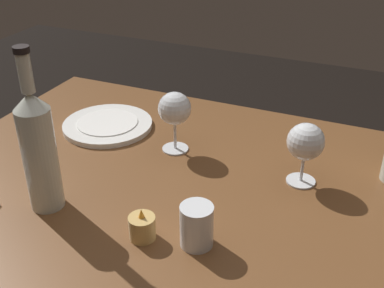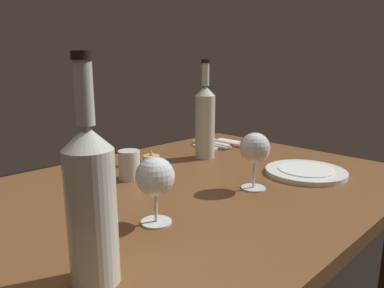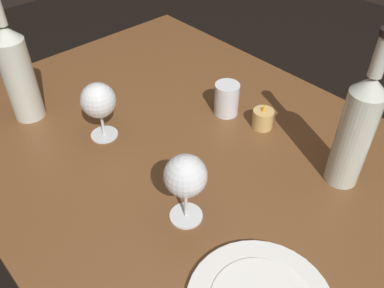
{
  "view_description": "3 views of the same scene",
  "coord_description": "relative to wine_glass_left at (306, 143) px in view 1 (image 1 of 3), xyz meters",
  "views": [
    {
      "loc": [
        -0.34,
        0.82,
        1.36
      ],
      "look_at": [
        0.02,
        -0.02,
        0.84
      ],
      "focal_mm": 45.74,
      "sensor_mm": 36.0,
      "label": 1
    },
    {
      "loc": [
        -0.65,
        -0.67,
        1.07
      ],
      "look_at": [
        0.06,
        0.03,
        0.85
      ],
      "focal_mm": 33.52,
      "sensor_mm": 36.0,
      "label": 2
    },
    {
      "loc": [
        0.51,
        -0.48,
        1.38
      ],
      "look_at": [
        0.03,
        -0.04,
        0.81
      ],
      "focal_mm": 38.15,
      "sensor_mm": 36.0,
      "label": 3
    }
  ],
  "objects": [
    {
      "name": "wine_bottle_second",
      "position": [
        0.47,
        0.3,
        0.04
      ],
      "size": [
        0.07,
        0.07,
        0.35
      ],
      "color": "silver",
      "rests_on": "dining_table"
    },
    {
      "name": "wine_glass_right",
      "position": [
        0.32,
        -0.02,
        0.01
      ],
      "size": [
        0.08,
        0.08,
        0.15
      ],
      "color": "white",
      "rests_on": "dining_table"
    },
    {
      "name": "water_tumbler",
      "position": [
        0.13,
        0.29,
        -0.06
      ],
      "size": [
        0.06,
        0.06,
        0.09
      ],
      "color": "white",
      "rests_on": "dining_table"
    },
    {
      "name": "votive_candle",
      "position": [
        0.24,
        0.31,
        -0.08
      ],
      "size": [
        0.05,
        0.05,
        0.07
      ],
      "color": "#DBB266",
      "rests_on": "dining_table"
    },
    {
      "name": "dinner_plate",
      "position": [
        0.54,
        -0.06,
        -0.09
      ],
      "size": [
        0.24,
        0.24,
        0.02
      ],
      "color": "white",
      "rests_on": "dining_table"
    },
    {
      "name": "wine_glass_left",
      "position": [
        0.0,
        0.0,
        0.0
      ],
      "size": [
        0.08,
        0.08,
        0.15
      ],
      "color": "white",
      "rests_on": "dining_table"
    },
    {
      "name": "dining_table",
      "position": [
        0.2,
        0.12,
        -0.19
      ],
      "size": [
        1.3,
        0.9,
        0.74
      ],
      "color": "brown",
      "rests_on": "ground"
    }
  ]
}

